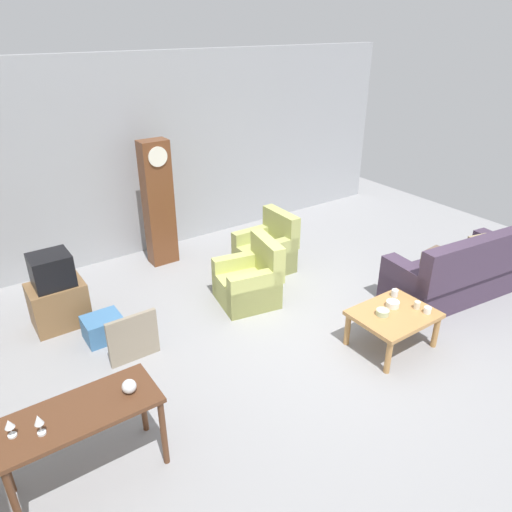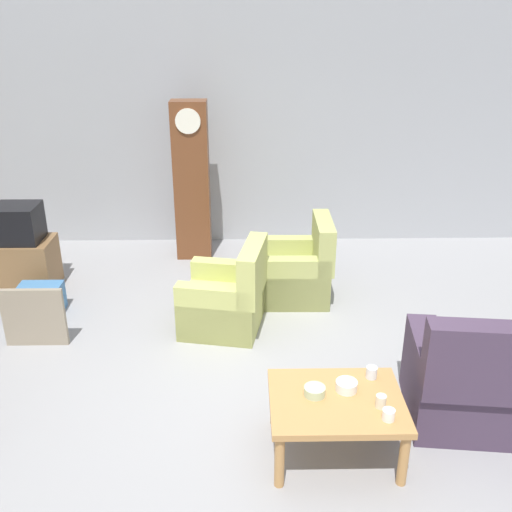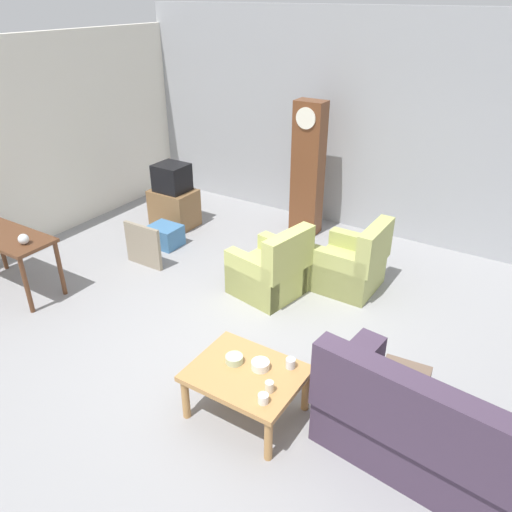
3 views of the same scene
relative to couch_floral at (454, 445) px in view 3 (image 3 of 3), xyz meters
The scene contains 19 objects.
ground_plane 2.17m from the couch_floral, 167.12° to the left, with size 10.40×10.40×0.00m, color gray.
garage_door_wall 4.75m from the couch_floral, 117.08° to the left, with size 8.40×0.16×3.20m, color #9EA0A5.
pegboard_wall_left 6.44m from the couch_floral, behind, with size 0.12×6.40×2.88m, color silver.
couch_floral is the anchor object (origin of this frame).
armchair_olive_near 2.99m from the couch_floral, 148.12° to the left, with size 0.92×0.89×0.92m.
armchair_olive_far 2.85m from the couch_floral, 128.08° to the left, with size 0.80×0.77×0.92m.
coffee_table_wood 1.72m from the couch_floral, behind, with size 0.96×0.76×0.48m.
console_table_dark 5.33m from the couch_floral, behind, with size 1.30×0.56×0.77m.
grandfather_clock 4.62m from the couch_floral, 131.25° to the left, with size 0.44×0.30×2.01m.
tv_stand_cabinet 5.51m from the couch_floral, 152.73° to the left, with size 0.68×0.52×0.59m, color brown.
tv_crt 5.52m from the couch_floral, 152.73° to the left, with size 0.48×0.44×0.42m, color black.
framed_picture_leaning 4.56m from the couch_floral, 163.83° to the left, with size 0.60×0.05×0.60m, color gray.
storage_box_blue 4.93m from the couch_floral, 157.45° to the left, with size 0.46×0.39×0.31m, color teal.
glass_dome_cloche 4.91m from the couch_floral, behind, with size 0.12×0.12×0.12m, color silver.
cup_white_porcelain 1.47m from the couch_floral, 160.30° to the right, with size 0.09×0.09×0.08m, color white.
cup_blue_rimmed 1.41m from the couch_floral, behind, with size 0.08×0.08×0.09m, color silver.
cup_cream_tall 1.46m from the couch_floral, 165.61° to the right, with size 0.07×0.07×0.09m, color beige.
bowl_white_stacked 1.63m from the couch_floral, behind, with size 0.16×0.16×0.07m, color white.
bowl_shallow_green 1.87m from the couch_floral, behind, with size 0.16×0.16×0.07m, color #B2C69E.
Camera 3 is at (2.23, -3.49, 3.38)m, focal length 34.96 mm.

